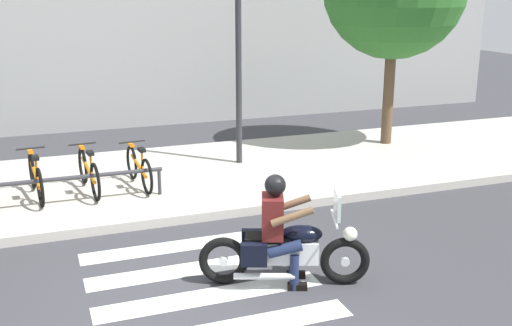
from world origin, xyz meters
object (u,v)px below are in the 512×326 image
at_px(bike_rack, 36,183).
at_px(street_lamp, 238,35).
at_px(bicycle_4, 139,168).
at_px(rider, 279,222).
at_px(bicycle_2, 36,177).
at_px(bicycle_3, 89,172).
at_px(motorcycle, 285,250).

xyz_separation_m(bike_rack, street_lamp, (3.92, 1.44, 2.13)).
relative_size(bicycle_4, street_lamp, 0.36).
height_order(rider, bicycle_4, rider).
height_order(rider, bicycle_2, rider).
height_order(bicycle_4, bike_rack, bicycle_4).
xyz_separation_m(rider, bicycle_3, (-1.89, 4.08, -0.31)).
distance_m(motorcycle, bike_rack, 4.55).
distance_m(bicycle_2, bicycle_3, 0.87).
xyz_separation_m(motorcycle, bike_rack, (-2.83, 3.56, 0.11)).
relative_size(bicycle_3, bicycle_4, 1.07).
bearing_deg(motorcycle, bicycle_4, 104.87).
bearing_deg(bicycle_2, street_lamp, 12.73).
height_order(motorcycle, rider, rider).
height_order(motorcycle, street_lamp, street_lamp).
relative_size(rider, bicycle_3, 0.83).
bearing_deg(rider, bicycle_4, 104.03).
bearing_deg(bicycle_3, rider, -65.18).
bearing_deg(bicycle_3, street_lamp, 16.18).
relative_size(rider, bicycle_2, 0.84).
distance_m(motorcycle, bicycle_4, 4.26).
height_order(bicycle_2, bike_rack, bicycle_2).
xyz_separation_m(bicycle_2, bicycle_3, (0.87, 0.00, 0.00)).
relative_size(bicycle_2, bike_rack, 0.42).
distance_m(rider, bicycle_4, 4.22).
distance_m(motorcycle, bicycle_3, 4.56).
bearing_deg(motorcycle, rider, 156.79).
relative_size(motorcycle, street_lamp, 0.46).
bearing_deg(bicycle_4, street_lamp, 22.07).
bearing_deg(bike_rack, motorcycle, -51.54).
xyz_separation_m(bicycle_4, street_lamp, (2.19, 0.89, 2.20)).
xyz_separation_m(rider, street_lamp, (1.17, 4.97, 1.88)).
bearing_deg(street_lamp, bicycle_2, -167.27).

